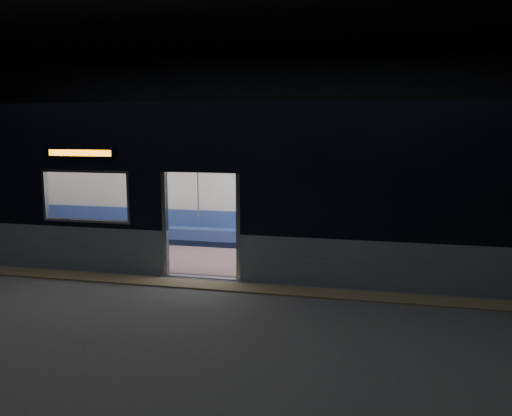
% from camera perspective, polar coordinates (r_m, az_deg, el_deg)
% --- Properties ---
extents(station_floor, '(24.00, 14.00, 0.01)m').
position_cam_1_polar(station_floor, '(9.70, -7.68, -9.02)').
color(station_floor, '#47494C').
rests_on(station_floor, ground).
extents(station_envelope, '(24.00, 14.00, 5.00)m').
position_cam_1_polar(station_envelope, '(9.25, -8.17, 13.15)').
color(station_envelope, black).
rests_on(station_envelope, station_floor).
extents(tactile_strip, '(22.80, 0.50, 0.03)m').
position_cam_1_polar(tactile_strip, '(10.18, -6.59, -7.99)').
color(tactile_strip, '#8C7F59').
rests_on(tactile_strip, station_floor).
extents(metro_car, '(18.00, 3.04, 3.35)m').
position_cam_1_polar(metro_car, '(11.69, -3.49, 3.42)').
color(metro_car, gray).
rests_on(metro_car, station_floor).
extents(passenger, '(0.42, 0.71, 1.42)m').
position_cam_1_polar(passenger, '(12.40, 17.59, -1.46)').
color(passenger, black).
rests_on(passenger, metro_car).
extents(handbag, '(0.40, 0.38, 0.16)m').
position_cam_1_polar(handbag, '(12.18, 17.59, -2.22)').
color(handbag, black).
rests_on(handbag, passenger).
extents(transit_map, '(0.97, 0.03, 0.63)m').
position_cam_1_polar(transit_map, '(12.68, 20.59, 1.57)').
color(transit_map, white).
rests_on(transit_map, metro_car).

